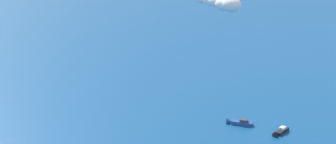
{
  "coord_description": "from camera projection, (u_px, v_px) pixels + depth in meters",
  "views": [
    {
      "loc": [
        3.24,
        -155.42,
        79.86
      ],
      "look_at": [
        0.0,
        0.0,
        31.85
      ],
      "focal_mm": 62.75,
      "sensor_mm": 36.0,
      "label": 1
    }
  ],
  "objects": [
    {
      "name": "motorboat_near_centre",
      "position": [
        280.0,
        132.0,
        201.72
      ],
      "size": [
        6.78,
        8.03,
        2.44
      ],
      "color": "black",
      "rests_on": "ground_plane"
    },
    {
      "name": "smoke_trail_lead",
      "position": [
        218.0,
        2.0,
        139.45
      ],
      "size": [
        17.01,
        21.38,
        3.67
      ],
      "color": "white"
    },
    {
      "name": "motorboat_outer_ring_a",
      "position": [
        239.0,
        122.0,
        209.76
      ],
      "size": [
        9.74,
        5.24,
        2.74
      ],
      "color": "#23478C",
      "rests_on": "ground_plane"
    }
  ]
}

